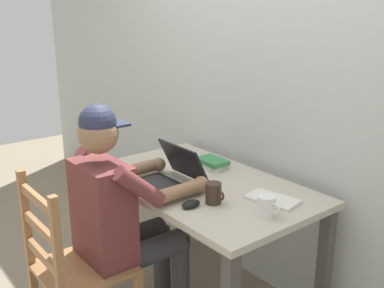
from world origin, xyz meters
The scene contains 10 objects.
back_wall centered at (0.00, 0.46, 1.30)m, with size 6.00×0.04×2.60m.
desk centered at (0.00, 0.00, 0.65)m, with size 1.28×0.76×0.75m.
seated_person centered at (-0.07, -0.46, 0.69)m, with size 0.50×0.60×1.25m.
wooden_chair centered at (-0.07, -0.74, 0.46)m, with size 0.42×0.42×0.94m.
laptop centered at (-0.07, -0.17, 0.80)m, with size 0.33×0.33×0.22m.
computer_mouse centered at (0.22, -0.25, 0.77)m, with size 0.06×0.10×0.03m, color black.
coffee_mug_white centered at (0.50, -0.03, 0.80)m, with size 0.12×0.08×0.09m.
coffee_mug_dark centered at (0.25, -0.13, 0.80)m, with size 0.12×0.08×0.10m.
book_stack_main centered at (-0.14, 0.20, 0.78)m, with size 0.19×0.13×0.05m.
paper_pile_near_laptop centered at (0.41, 0.11, 0.76)m, with size 0.25×0.14×0.02m, color silver.
Camera 1 is at (1.78, -1.47, 1.66)m, focal length 42.53 mm.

